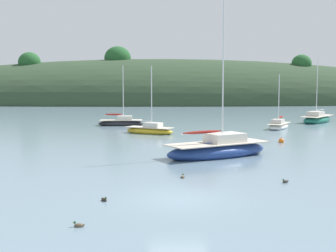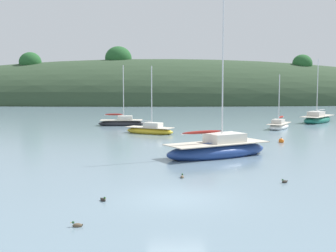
{
  "view_description": "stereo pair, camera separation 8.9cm",
  "coord_description": "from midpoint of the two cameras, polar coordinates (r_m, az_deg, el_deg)",
  "views": [
    {
      "loc": [
        -0.85,
        -19.13,
        4.87
      ],
      "look_at": [
        0.0,
        20.0,
        1.2
      ],
      "focal_mm": 49.29,
      "sensor_mm": 36.0,
      "label": 1
    },
    {
      "loc": [
        -0.76,
        -19.13,
        4.87
      ],
      "look_at": [
        0.0,
        20.0,
        1.2
      ],
      "focal_mm": 49.29,
      "sensor_mm": 36.0,
      "label": 2
    }
  ],
  "objects": [
    {
      "name": "mooring_buoy_outer",
      "position": [
        43.25,
        5.79,
        -0.97
      ],
      "size": [
        0.44,
        0.44,
        0.54
      ],
      "color": "red",
      "rests_on": "ground"
    },
    {
      "name": "sailboat_grey_yawl",
      "position": [
        44.49,
        -2.2,
        -0.51
      ],
      "size": [
        5.23,
        3.93,
        6.66
      ],
      "color": "gold",
      "rests_on": "ground"
    },
    {
      "name": "duck_straggler",
      "position": [
        19.49,
        -7.9,
        -9.01
      ],
      "size": [
        0.34,
        0.39,
        0.24
      ],
      "color": "#2D2823",
      "rests_on": "ground"
    },
    {
      "name": "ground_plane",
      "position": [
        19.76,
        1.27,
        -8.92
      ],
      "size": [
        400.0,
        400.0,
        0.0
      ],
      "primitive_type": "plane",
      "color": "slate"
    },
    {
      "name": "sailboat_white_near",
      "position": [
        53.09,
        -5.7,
        0.44
      ],
      "size": [
        5.31,
        2.02,
        7.06
      ],
      "color": "#232328",
      "rests_on": "ground"
    },
    {
      "name": "sailboat_orange_cutter",
      "position": [
        50.47,
        13.62,
        0.04
      ],
      "size": [
        3.81,
        5.04,
        5.93
      ],
      "color": "white",
      "rests_on": "ground"
    },
    {
      "name": "sailboat_teal_outer",
      "position": [
        59.74,
        18.02,
        0.81
      ],
      "size": [
        6.09,
        6.86,
        8.07
      ],
      "color": "#196B56",
      "rests_on": "ground"
    },
    {
      "name": "duck_lone_right",
      "position": [
        23.42,
        14.33,
        -6.68
      ],
      "size": [
        0.4,
        0.33,
        0.24
      ],
      "color": "#2D2823",
      "rests_on": "ground"
    },
    {
      "name": "duck_lone_left",
      "position": [
        23.87,
        1.87,
        -6.29
      ],
      "size": [
        0.22,
        0.43,
        0.24
      ],
      "color": "brown",
      "rests_on": "ground"
    },
    {
      "name": "sailboat_red_portside",
      "position": [
        30.8,
        6.27,
        -2.91
      ],
      "size": [
        7.97,
        5.99,
        10.91
      ],
      "color": "navy",
      "rests_on": "ground"
    },
    {
      "name": "mooring_buoy_channel",
      "position": [
        38.89,
        13.89,
        -1.81
      ],
      "size": [
        0.44,
        0.44,
        0.54
      ],
      "color": "orange",
      "rests_on": "ground"
    },
    {
      "name": "far_shoreline_hill",
      "position": [
        112.41,
        -0.72,
        2.89
      ],
      "size": [
        150.0,
        36.0,
        24.09
      ],
      "color": "#2D422B",
      "rests_on": "ground"
    },
    {
      "name": "duck_trailing",
      "position": [
        16.28,
        -11.0,
        -11.96
      ],
      "size": [
        0.43,
        0.2,
        0.24
      ],
      "color": "brown",
      "rests_on": "ground"
    }
  ]
}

